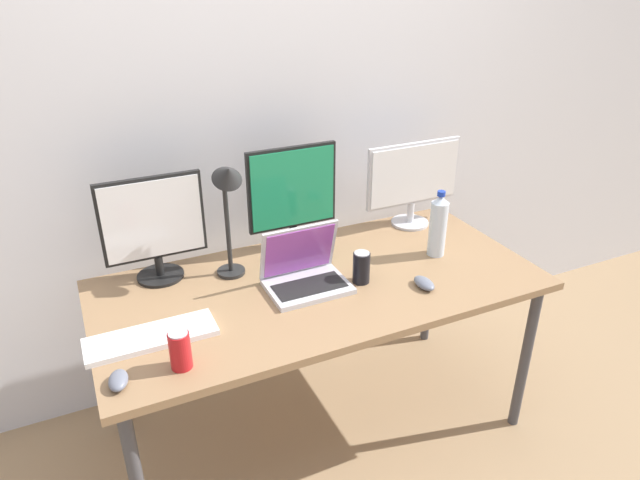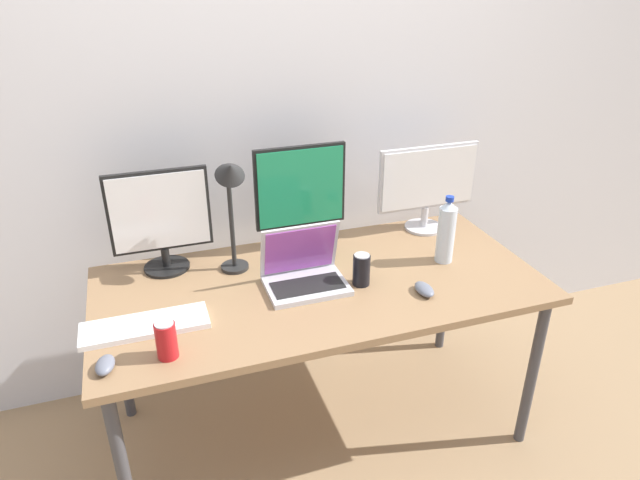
% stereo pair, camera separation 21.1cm
% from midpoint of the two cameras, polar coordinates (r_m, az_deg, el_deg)
% --- Properties ---
extents(ground_plane, '(16.00, 16.00, 0.00)m').
position_cam_midpoint_polar(ground_plane, '(2.65, 2.39, -18.12)').
color(ground_plane, '#9E7F5B').
extents(wall_back, '(7.00, 0.08, 2.60)m').
position_cam_midpoint_polar(wall_back, '(2.51, -1.97, 13.55)').
color(wall_back, silver).
rests_on(wall_back, ground).
extents(work_desk, '(1.70, 0.81, 0.74)m').
position_cam_midpoint_polar(work_desk, '(2.23, 2.72, -5.56)').
color(work_desk, '#424247').
rests_on(work_desk, ground).
extents(monitor_left, '(0.38, 0.18, 0.41)m').
position_cam_midpoint_polar(monitor_left, '(2.24, -13.12, 2.06)').
color(monitor_left, black).
rests_on(monitor_left, work_desk).
extents(monitor_center, '(0.38, 0.21, 0.45)m').
position_cam_midpoint_polar(monitor_center, '(2.36, 0.61, 4.35)').
color(monitor_center, black).
rests_on(monitor_center, work_desk).
extents(monitor_right, '(0.47, 0.17, 0.39)m').
position_cam_midpoint_polar(monitor_right, '(2.59, 13.04, 5.49)').
color(monitor_right, silver).
rests_on(monitor_right, work_desk).
extents(laptop_silver, '(0.30, 0.23, 0.24)m').
position_cam_midpoint_polar(laptop_silver, '(2.15, 1.17, -3.26)').
color(laptop_silver, silver).
rests_on(laptop_silver, work_desk).
extents(keyboard_main, '(0.42, 0.14, 0.02)m').
position_cam_midpoint_polar(keyboard_main, '(1.99, -14.21, -8.39)').
color(keyboard_main, white).
rests_on(keyboard_main, work_desk).
extents(mouse_by_keyboard, '(0.06, 0.11, 0.03)m').
position_cam_midpoint_polar(mouse_by_keyboard, '(2.17, 13.15, -4.90)').
color(mouse_by_keyboard, slate).
rests_on(mouse_by_keyboard, work_desk).
extents(mouse_by_laptop, '(0.07, 0.10, 0.03)m').
position_cam_midpoint_polar(mouse_by_laptop, '(1.84, -17.62, -11.94)').
color(mouse_by_laptop, slate).
rests_on(mouse_by_laptop, work_desk).
extents(water_bottle, '(0.07, 0.07, 0.28)m').
position_cam_midpoint_polar(water_bottle, '(2.36, 15.07, 0.72)').
color(water_bottle, silver).
rests_on(water_bottle, work_desk).
extents(soda_can_near_keyboard, '(0.07, 0.07, 0.13)m').
position_cam_midpoint_polar(soda_can_near_keyboard, '(1.82, -11.91, -9.87)').
color(soda_can_near_keyboard, red).
rests_on(soda_can_near_keyboard, work_desk).
extents(soda_can_by_laptop, '(0.07, 0.07, 0.13)m').
position_cam_midpoint_polar(soda_can_by_laptop, '(2.16, 6.96, -3.04)').
color(soda_can_by_laptop, black).
rests_on(soda_can_by_laptop, work_desk).
extents(desk_lamp, '(0.11, 0.18, 0.49)m').
position_cam_midpoint_polar(desk_lamp, '(2.11, -6.06, 4.50)').
color(desk_lamp, black).
rests_on(desk_lamp, work_desk).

